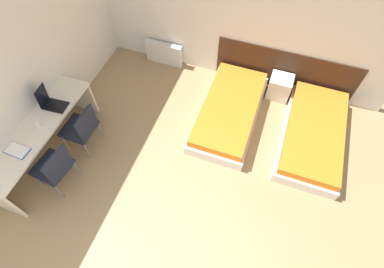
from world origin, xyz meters
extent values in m
cube|color=silver|center=(0.00, 4.36, 1.35)|extent=(5.77, 0.05, 2.70)
cube|color=silver|center=(-2.41, 2.17, 1.35)|extent=(0.05, 5.33, 2.70)
cube|color=#382316|center=(1.08, 4.32, 0.43)|extent=(2.51, 0.03, 0.85)
cube|color=silver|center=(0.36, 3.30, 0.10)|extent=(0.97, 1.97, 0.20)
cube|color=orange|center=(0.36, 3.30, 0.27)|extent=(0.89, 1.89, 0.14)
cube|color=silver|center=(1.80, 3.30, 0.10)|extent=(0.97, 1.97, 0.20)
cube|color=orange|center=(1.80, 3.30, 0.27)|extent=(0.89, 1.89, 0.14)
cube|color=beige|center=(1.08, 4.11, 0.22)|extent=(0.40, 0.36, 0.45)
cube|color=silver|center=(-1.25, 4.24, 0.23)|extent=(0.74, 0.12, 0.46)
cube|color=beige|center=(-2.12, 1.60, 0.72)|extent=(0.54, 2.10, 0.04)
cube|color=beige|center=(-2.12, 0.57, 0.35)|extent=(0.48, 0.04, 0.70)
cube|color=beige|center=(-2.12, 2.63, 0.35)|extent=(0.48, 0.04, 0.70)
cube|color=black|center=(-1.74, 1.96, 0.43)|extent=(0.48, 0.48, 0.05)
cube|color=black|center=(-1.51, 1.95, 0.68)|extent=(0.04, 0.43, 0.44)
cylinder|color=slate|center=(-1.95, 1.76, 0.20)|extent=(0.02, 0.02, 0.41)
cylinder|color=slate|center=(-1.94, 2.17, 0.20)|extent=(0.02, 0.02, 0.41)
cylinder|color=slate|center=(-1.53, 1.75, 0.20)|extent=(0.02, 0.02, 0.41)
cylinder|color=slate|center=(-1.53, 2.16, 0.20)|extent=(0.02, 0.02, 0.41)
cube|color=black|center=(-1.74, 1.24, 0.43)|extent=(0.52, 0.52, 0.05)
cube|color=black|center=(-1.52, 1.21, 0.68)|extent=(0.08, 0.43, 0.44)
cylinder|color=slate|center=(-1.96, 1.05, 0.20)|extent=(0.02, 0.02, 0.41)
cylinder|color=slate|center=(-1.92, 1.46, 0.20)|extent=(0.02, 0.02, 0.41)
cylinder|color=slate|center=(-1.55, 1.01, 0.20)|extent=(0.02, 0.02, 0.41)
cylinder|color=slate|center=(-1.51, 1.42, 0.20)|extent=(0.02, 0.02, 0.41)
cube|color=black|center=(-2.08, 2.05, 0.75)|extent=(0.37, 0.26, 0.02)
cube|color=black|center=(-2.23, 2.04, 0.93)|extent=(0.08, 0.23, 0.35)
cube|color=#1E4793|center=(-2.13, 1.20, 0.74)|extent=(0.34, 0.21, 0.01)
cube|color=white|center=(-2.13, 1.20, 0.75)|extent=(0.32, 0.20, 0.01)
cylinder|color=white|center=(-2.10, 1.64, 0.78)|extent=(0.08, 0.08, 0.09)
camera|label=1|loc=(0.85, 0.01, 4.27)|focal=28.00mm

